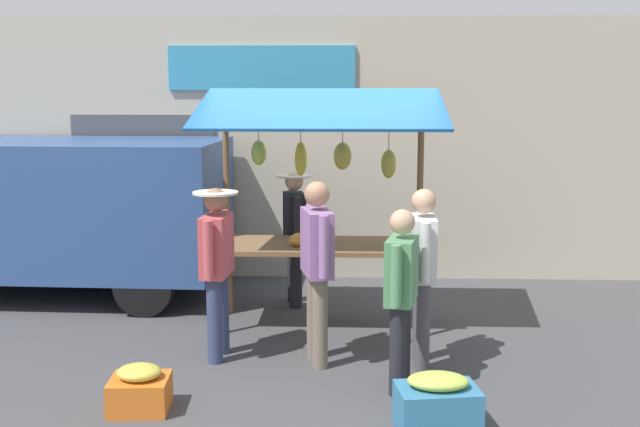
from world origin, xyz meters
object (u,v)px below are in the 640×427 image
vendor_with_sunhat (295,228)px  produce_crate_near (437,404)px  shopper_in_striped_shirt (217,259)px  shopper_with_shopping_bag (317,259)px  market_stall (323,181)px  produce_crate_side (140,390)px  parked_van (28,203)px  shopper_in_grey_tee (401,288)px  shopper_with_ponytail (422,265)px

vendor_with_sunhat → produce_crate_near: 3.64m
shopper_in_striped_shirt → shopper_with_shopping_bag: bearing=-91.4°
market_stall → produce_crate_side: bearing=59.9°
parked_van → vendor_with_sunhat: bearing=175.4°
shopper_in_grey_tee → produce_crate_side: 2.24m
market_stall → produce_crate_side: (1.35, 2.33, -1.37)m
parked_van → shopper_with_ponytail: bearing=154.9°
shopper_with_ponytail → vendor_with_sunhat: bearing=34.7°
shopper_in_grey_tee → produce_crate_side: shopper_in_grey_tee is taller
shopper_with_shopping_bag → shopper_in_grey_tee: 0.95m
produce_crate_side → parked_van: bearing=-56.3°
shopper_with_ponytail → produce_crate_near: shopper_with_ponytail is taller
produce_crate_side → shopper_in_grey_tee: bearing=-165.9°
market_stall → vendor_with_sunhat: size_ratio=1.61×
shopper_in_striped_shirt → shopper_in_grey_tee: shopper_in_striped_shirt is taller
vendor_with_sunhat → shopper_in_grey_tee: (-1.08, 2.54, -0.03)m
vendor_with_sunhat → shopper_in_striped_shirt: 1.93m
market_stall → produce_crate_near: bearing=110.0°
shopper_with_shopping_bag → parked_van: bearing=44.0°
produce_crate_near → market_stall: bearing=-70.0°
shopper_in_striped_shirt → produce_crate_side: bearing=165.5°
shopper_with_ponytail → shopper_in_grey_tee: size_ratio=1.06×
shopper_with_shopping_bag → produce_crate_side: 1.93m
market_stall → shopper_with_shopping_bag: size_ratio=1.48×
market_stall → shopper_with_shopping_bag: (0.01, 1.20, -0.56)m
produce_crate_near → produce_crate_side: size_ratio=1.35×
market_stall → vendor_with_sunhat: 1.03m
shopper_with_ponytail → shopper_in_grey_tee: 0.64m
parked_van → produce_crate_near: bearing=142.7°
produce_crate_near → produce_crate_side: bearing=-6.7°
vendor_with_sunhat → produce_crate_side: size_ratio=3.21×
shopper_with_shopping_bag → shopper_in_grey_tee: size_ratio=1.10×
shopper_in_striped_shirt → parked_van: parked_van is taller
market_stall → vendor_with_sunhat: bearing=-63.9°
shopper_in_striped_shirt → produce_crate_near: shopper_in_striped_shirt is taller
market_stall → vendor_with_sunhat: (0.36, -0.73, -0.64)m
market_stall → shopper_with_shopping_bag: market_stall is taller
shopper_in_striped_shirt → parked_van: (2.68, -2.19, 0.18)m
shopper_with_shopping_bag → shopper_in_grey_tee: (-0.72, 0.61, -0.11)m
vendor_with_sunhat → shopper_with_ponytail: size_ratio=0.95×
shopper_in_striped_shirt → parked_van: 3.47m
shopper_with_ponytail → produce_crate_near: 1.57m
shopper_in_grey_tee → shopper_with_ponytail: bearing=-8.4°
shopper_with_ponytail → produce_crate_near: size_ratio=2.50×
shopper_in_grey_tee → market_stall: bearing=33.7°
shopper_in_striped_shirt → shopper_in_grey_tee: bearing=-108.7°
vendor_with_sunhat → shopper_in_striped_shirt: size_ratio=0.96×
produce_crate_side → market_stall: bearing=-120.1°
shopper_with_ponytail → parked_van: size_ratio=0.36×
shopper_with_ponytail → parked_van: parked_van is taller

